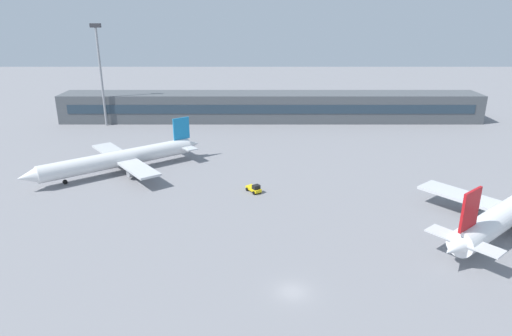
{
  "coord_description": "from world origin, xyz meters",
  "views": [
    {
      "loc": [
        -4.79,
        -50.19,
        35.06
      ],
      "look_at": [
        -5.06,
        40.0,
        3.0
      ],
      "focal_mm": 31.64,
      "sensor_mm": 36.0,
      "label": 1
    }
  ],
  "objects": [
    {
      "name": "terminal_building",
      "position": [
        0.0,
        95.83,
        4.5
      ],
      "size": [
        135.52,
        12.13,
        9.0
      ],
      "color": "#4C5156",
      "rests_on": "ground_plane"
    },
    {
      "name": "floodlight_tower_west",
      "position": [
        -52.18,
        88.98,
        17.51
      ],
      "size": [
        3.2,
        0.8,
        30.83
      ],
      "color": "gray",
      "rests_on": "ground_plane"
    },
    {
      "name": "airplane_mid",
      "position": [
        -35.66,
        45.53,
        3.14
      ],
      "size": [
        34.88,
        28.61,
        10.3
      ],
      "color": "silver",
      "rests_on": "ground_plane"
    },
    {
      "name": "baggage_tug_yellow",
      "position": [
        -5.14,
        33.86,
        0.8
      ],
      "size": [
        3.31,
        3.8,
        1.75
      ],
      "color": "yellow",
      "rests_on": "ground_plane"
    },
    {
      "name": "ground_plane",
      "position": [
        0.0,
        40.0,
        0.0
      ],
      "size": [
        400.0,
        400.0,
        0.0
      ],
      "primitive_type": "plane",
      "color": "gray"
    }
  ]
}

